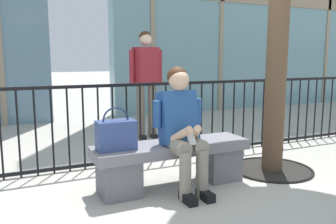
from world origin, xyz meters
The scene contains 6 objects.
ground_plane centered at (0.00, 0.00, 0.00)m, with size 60.00×60.00×0.00m, color #B2ADA3.
stone_bench centered at (0.00, 0.00, 0.27)m, with size 1.60×0.44×0.45m.
seated_person_with_phone centered at (0.04, -0.13, 0.65)m, with size 0.52×0.66×1.21m.
handbag_on_bench centered at (-0.58, -0.01, 0.59)m, with size 0.36×0.19×0.40m.
bystander_at_railing centered at (0.56, 2.16, 1.00)m, with size 0.55×0.30×1.71m.
plaza_railing centered at (0.00, 0.92, 0.50)m, with size 8.01×0.04×0.99m.
Camera 1 is at (-1.47, -3.08, 1.29)m, focal length 37.39 mm.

